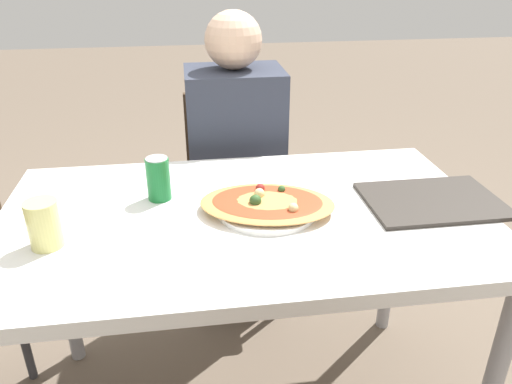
# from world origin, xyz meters

# --- Properties ---
(dining_table) EXTENTS (1.32, 0.78, 0.76)m
(dining_table) POSITION_xyz_m (0.00, 0.00, 0.68)
(dining_table) COLOR white
(dining_table) RESTS_ON ground_plane
(chair_far_seated) EXTENTS (0.40, 0.40, 0.87)m
(chair_far_seated) POSITION_xyz_m (0.04, 0.72, 0.50)
(chair_far_seated) COLOR #3F2D1E
(chair_far_seated) RESTS_ON ground_plane
(person_seated) EXTENTS (0.36, 0.30, 1.21)m
(person_seated) POSITION_xyz_m (0.04, 0.61, 0.72)
(person_seated) COLOR #2D2D38
(person_seated) RESTS_ON ground_plane
(pizza_main) EXTENTS (0.41, 0.32, 0.06)m
(pizza_main) POSITION_xyz_m (0.06, 0.00, 0.78)
(pizza_main) COLOR white
(pizza_main) RESTS_ON dining_table
(soda_can) EXTENTS (0.07, 0.07, 0.12)m
(soda_can) POSITION_xyz_m (-0.23, 0.12, 0.82)
(soda_can) COLOR #197233
(soda_can) RESTS_ON dining_table
(drink_glass) EXTENTS (0.08, 0.08, 0.12)m
(drink_glass) POSITION_xyz_m (-0.49, -0.10, 0.82)
(drink_glass) COLOR #E0DB7F
(drink_glass) RESTS_ON dining_table
(serving_tray) EXTENTS (0.37, 0.27, 0.01)m
(serving_tray) POSITION_xyz_m (0.53, -0.02, 0.76)
(serving_tray) COLOR #332D28
(serving_tray) RESTS_ON dining_table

